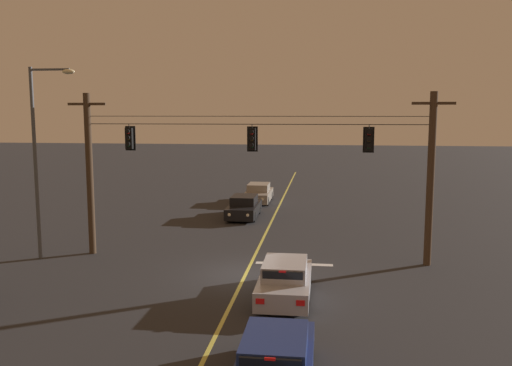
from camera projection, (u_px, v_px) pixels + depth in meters
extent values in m
plane|color=#28282B|center=(245.00, 275.00, 21.94)|extent=(180.00, 180.00, 0.00)
cube|color=#D1C64C|center=(267.00, 230.00, 30.23)|extent=(0.14, 60.00, 0.01)
cube|color=silver|center=(294.00, 264.00, 23.50)|extent=(3.40, 0.36, 0.01)
cylinder|color=#423021|center=(90.00, 175.00, 24.80)|extent=(0.32, 0.32, 7.51)
cube|color=#423021|center=(87.00, 104.00, 24.38)|extent=(1.80, 0.12, 0.12)
cylinder|color=slate|center=(87.00, 112.00, 24.42)|extent=(0.12, 0.12, 0.18)
cylinder|color=#423021|center=(430.00, 180.00, 22.87)|extent=(0.32, 0.32, 7.51)
cube|color=#423021|center=(434.00, 103.00, 22.44)|extent=(1.80, 0.12, 0.12)
cylinder|color=slate|center=(433.00, 112.00, 22.49)|extent=(0.12, 0.12, 0.18)
cylinder|color=black|center=(253.00, 124.00, 23.53)|extent=(15.37, 0.03, 0.03)
cylinder|color=black|center=(253.00, 116.00, 23.48)|extent=(15.37, 0.02, 0.02)
cylinder|color=black|center=(129.00, 126.00, 24.26)|extent=(0.04, 0.04, 0.18)
cube|color=black|center=(129.00, 138.00, 24.33)|extent=(0.32, 0.26, 0.96)
cube|color=black|center=(130.00, 138.00, 24.48)|extent=(0.48, 0.03, 1.12)
sphere|color=red|center=(128.00, 132.00, 24.14)|extent=(0.17, 0.17, 0.17)
cylinder|color=black|center=(128.00, 131.00, 24.09)|extent=(0.20, 0.10, 0.20)
sphere|color=#3D280A|center=(128.00, 139.00, 24.18)|extent=(0.17, 0.17, 0.17)
cylinder|color=black|center=(128.00, 138.00, 24.13)|extent=(0.20, 0.10, 0.20)
sphere|color=black|center=(128.00, 145.00, 24.21)|extent=(0.17, 0.17, 0.17)
cylinder|color=black|center=(128.00, 144.00, 24.17)|extent=(0.20, 0.10, 0.20)
cylinder|color=black|center=(252.00, 126.00, 23.55)|extent=(0.04, 0.04, 0.18)
cube|color=black|center=(252.00, 139.00, 23.62)|extent=(0.32, 0.26, 0.96)
cube|color=black|center=(252.00, 139.00, 23.76)|extent=(0.48, 0.03, 1.12)
sphere|color=red|center=(252.00, 133.00, 23.43)|extent=(0.17, 0.17, 0.17)
cylinder|color=black|center=(251.00, 132.00, 23.38)|extent=(0.20, 0.10, 0.20)
sphere|color=#3D280A|center=(252.00, 139.00, 23.46)|extent=(0.17, 0.17, 0.17)
cylinder|color=black|center=(251.00, 138.00, 23.42)|extent=(0.20, 0.10, 0.20)
sphere|color=black|center=(252.00, 146.00, 23.50)|extent=(0.17, 0.17, 0.17)
cylinder|color=black|center=(251.00, 145.00, 23.46)|extent=(0.20, 0.10, 0.20)
cylinder|color=black|center=(369.00, 127.00, 22.91)|extent=(0.04, 0.04, 0.18)
cube|color=black|center=(369.00, 140.00, 22.98)|extent=(0.32, 0.26, 0.96)
cube|color=black|center=(369.00, 140.00, 23.12)|extent=(0.48, 0.03, 1.12)
sphere|color=red|center=(369.00, 133.00, 22.78)|extent=(0.17, 0.17, 0.17)
cylinder|color=black|center=(369.00, 132.00, 22.74)|extent=(0.20, 0.10, 0.20)
sphere|color=#3D280A|center=(369.00, 140.00, 22.82)|extent=(0.17, 0.17, 0.17)
cylinder|color=black|center=(369.00, 139.00, 22.78)|extent=(0.20, 0.10, 0.20)
sphere|color=black|center=(369.00, 147.00, 22.86)|extent=(0.17, 0.17, 0.17)
cylinder|color=black|center=(369.00, 146.00, 22.82)|extent=(0.20, 0.10, 0.20)
cube|color=#A5A5AD|center=(285.00, 284.00, 19.17)|extent=(1.80, 4.30, 0.68)
cube|color=#A5A5AD|center=(285.00, 268.00, 18.97)|extent=(1.51, 2.15, 0.54)
cube|color=black|center=(287.00, 261.00, 19.89)|extent=(1.40, 0.21, 0.48)
cube|color=black|center=(283.00, 277.00, 17.93)|extent=(1.37, 0.18, 0.46)
cylinder|color=black|center=(267.00, 277.00, 20.61)|extent=(0.22, 0.64, 0.64)
cylinder|color=black|center=(308.00, 278.00, 20.41)|extent=(0.22, 0.64, 0.64)
cylinder|color=black|center=(259.00, 301.00, 17.98)|extent=(0.22, 0.64, 0.64)
cylinder|color=black|center=(306.00, 303.00, 17.78)|extent=(0.22, 0.64, 0.64)
cube|color=red|center=(260.00, 301.00, 17.11)|extent=(0.28, 0.03, 0.18)
cube|color=red|center=(300.00, 303.00, 16.95)|extent=(0.28, 0.03, 0.18)
cube|color=red|center=(282.00, 272.00, 17.79)|extent=(0.24, 0.04, 0.06)
cube|color=black|center=(244.00, 210.00, 33.89)|extent=(1.80, 4.30, 0.68)
cube|color=black|center=(244.00, 200.00, 33.93)|extent=(1.51, 2.15, 0.54)
cube|color=black|center=(242.00, 202.00, 33.01)|extent=(1.40, 0.21, 0.48)
cube|color=black|center=(247.00, 197.00, 34.98)|extent=(1.37, 0.18, 0.46)
cylinder|color=black|center=(253.00, 217.00, 32.51)|extent=(0.22, 0.64, 0.64)
cylinder|color=black|center=(228.00, 216.00, 32.71)|extent=(0.22, 0.64, 0.64)
cylinder|color=black|center=(259.00, 209.00, 35.13)|extent=(0.22, 0.64, 0.64)
cylinder|color=black|center=(235.00, 208.00, 35.33)|extent=(0.22, 0.64, 0.64)
sphere|color=white|center=(248.00, 215.00, 31.68)|extent=(0.20, 0.20, 0.20)
sphere|color=white|center=(229.00, 215.00, 31.82)|extent=(0.20, 0.20, 0.20)
cube|color=gray|center=(258.00, 196.00, 39.63)|extent=(1.80, 4.30, 0.68)
cube|color=gray|center=(259.00, 187.00, 39.67)|extent=(1.51, 2.15, 0.54)
cube|color=black|center=(257.00, 189.00, 38.75)|extent=(1.40, 0.21, 0.48)
cube|color=black|center=(260.00, 185.00, 40.72)|extent=(1.37, 0.18, 0.46)
cylinder|color=black|center=(267.00, 201.00, 38.25)|extent=(0.22, 0.64, 0.64)
cylinder|color=black|center=(245.00, 201.00, 38.45)|extent=(0.22, 0.64, 0.64)
cylinder|color=black|center=(271.00, 195.00, 40.87)|extent=(0.22, 0.64, 0.64)
cylinder|color=black|center=(250.00, 195.00, 41.07)|extent=(0.22, 0.64, 0.64)
sphere|color=white|center=(263.00, 200.00, 37.42)|extent=(0.20, 0.20, 0.20)
sphere|color=white|center=(247.00, 199.00, 37.56)|extent=(0.20, 0.20, 0.20)
cube|color=navy|center=(275.00, 346.00, 12.67)|extent=(1.51, 2.15, 0.54)
cube|color=black|center=(278.00, 330.00, 13.59)|extent=(1.40, 0.21, 0.48)
cylinder|color=black|center=(250.00, 349.00, 14.30)|extent=(0.22, 0.64, 0.64)
cylinder|color=black|center=(310.00, 353.00, 14.10)|extent=(0.22, 0.64, 0.64)
cube|color=red|center=(270.00, 359.00, 11.49)|extent=(0.24, 0.04, 0.06)
cylinder|color=#4C4F54|center=(35.00, 165.00, 23.81)|extent=(0.16, 0.16, 8.60)
cylinder|color=#4C4F54|center=(50.00, 69.00, 23.14)|extent=(1.80, 0.10, 0.10)
ellipsoid|color=beige|center=(68.00, 72.00, 23.05)|extent=(0.56, 0.30, 0.22)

